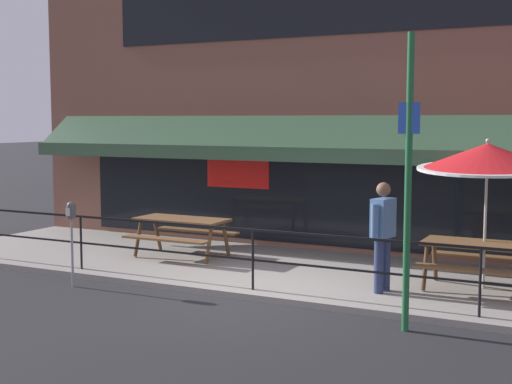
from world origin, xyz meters
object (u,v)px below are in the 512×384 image
Objects in this scene: picnic_table_left at (182,226)px; street_sign_pole at (408,180)px; pedestrian_walking at (383,231)px; picnic_table_centre at (482,253)px; patio_umbrella_centre at (487,157)px; parking_meter_near at (71,218)px.

street_sign_pole is at bearing -26.10° from picnic_table_left.
street_sign_pole is (0.78, -1.53, 0.93)m from pedestrian_walking.
picnic_table_centre is 0.76× the size of patio_umbrella_centre.
parking_meter_near is (-6.17, -2.52, -1.03)m from patio_umbrella_centre.
patio_umbrella_centre is at bearing 34.73° from pedestrian_walking.
picnic_table_left is 5.85m from patio_umbrella_centre.
picnic_table_left is 2.62m from parking_meter_near.
parking_meter_near is at bearing -159.38° from picnic_table_centre.
picnic_table_left is at bearing 179.86° from patio_umbrella_centre.
parking_meter_near is 0.37× the size of street_sign_pole.
street_sign_pole is at bearing -62.88° from pedestrian_walking.
picnic_table_left is at bearing 177.88° from picnic_table_centre.
patio_umbrella_centre reaches higher than parking_meter_near.
street_sign_pole reaches higher than picnic_table_left.
parking_meter_near is at bearing -101.46° from picnic_table_left.
parking_meter_near is (-0.51, -2.53, 0.44)m from picnic_table_left.
picnic_table_left is 1.00× the size of picnic_table_centre.
street_sign_pole reaches higher than pedestrian_walking.
patio_umbrella_centre is 1.39× the size of pedestrian_walking.
picnic_table_centre is at bearing -90.00° from patio_umbrella_centre.
pedestrian_walking is (-1.37, -0.75, 0.35)m from picnic_table_centre.
patio_umbrella_centre is at bearing -0.14° from picnic_table_left.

